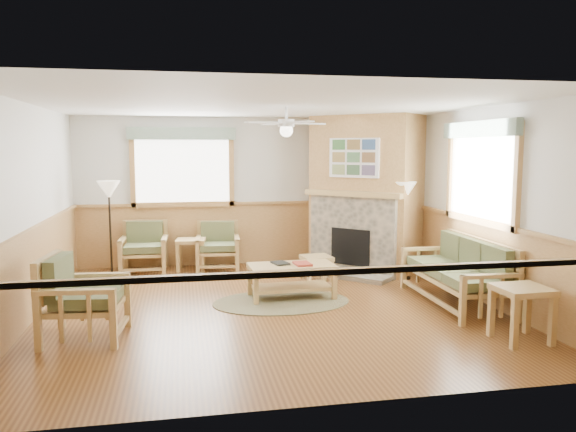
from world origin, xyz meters
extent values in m
cube|color=brown|center=(0.00, 0.00, -0.01)|extent=(6.00, 6.00, 0.01)
cube|color=white|center=(0.00, 0.00, 2.70)|extent=(6.00, 6.00, 0.01)
cube|color=silver|center=(0.00, 3.00, 1.35)|extent=(6.00, 0.02, 2.70)
cube|color=silver|center=(0.00, -3.00, 1.35)|extent=(6.00, 0.02, 2.70)
cube|color=silver|center=(-3.00, 0.00, 1.35)|extent=(0.02, 6.00, 2.70)
cube|color=silver|center=(3.00, 0.00, 1.35)|extent=(0.02, 6.00, 2.70)
cylinder|color=brown|center=(0.21, 0.18, 0.01)|extent=(2.16, 2.16, 0.01)
cube|color=maroon|center=(0.54, 0.35, 0.52)|extent=(0.25, 0.32, 0.03)
cube|color=black|center=(0.24, 0.47, 0.51)|extent=(0.26, 0.31, 0.02)
camera|label=1|loc=(-1.13, -7.33, 2.13)|focal=35.00mm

